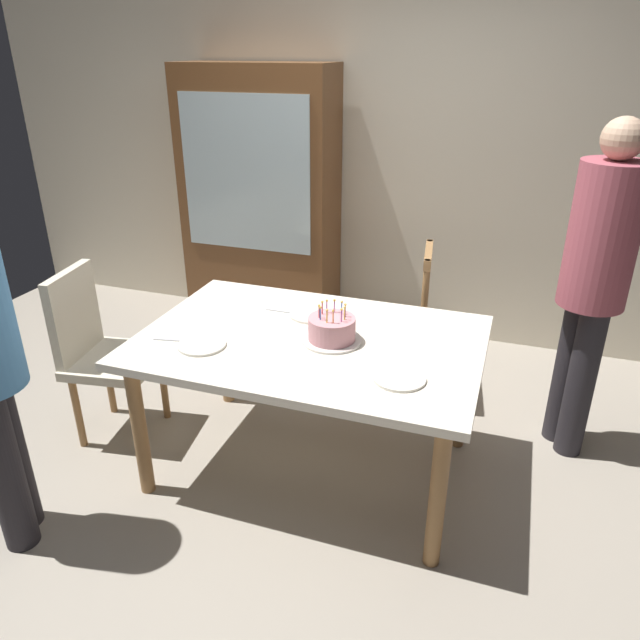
{
  "coord_description": "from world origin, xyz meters",
  "views": [
    {
      "loc": [
        0.86,
        -2.35,
        1.99
      ],
      "look_at": [
        0.05,
        0.0,
        0.85
      ],
      "focal_mm": 33.31,
      "sensor_mm": 36.0,
      "label": 1
    }
  ],
  "objects_px": {
    "birthday_cake": "(332,330)",
    "china_cabinet": "(260,203)",
    "plate_near_celebrant": "(202,345)",
    "dining_table": "(310,353)",
    "chair_upholstered": "(98,346)",
    "plate_far_side": "(311,315)",
    "chair_spindle_back": "(394,326)",
    "person_guest": "(595,276)",
    "plate_near_guest": "(399,378)"
  },
  "relations": [
    {
      "from": "birthday_cake",
      "to": "china_cabinet",
      "type": "height_order",
      "value": "china_cabinet"
    },
    {
      "from": "plate_near_celebrant",
      "to": "person_guest",
      "type": "relative_size",
      "value": 0.13
    },
    {
      "from": "person_guest",
      "to": "plate_near_celebrant",
      "type": "bearing_deg",
      "value": -152.49
    },
    {
      "from": "birthday_cake",
      "to": "china_cabinet",
      "type": "distance_m",
      "value": 1.88
    },
    {
      "from": "plate_far_side",
      "to": "plate_near_guest",
      "type": "xyz_separation_m",
      "value": [
        0.56,
        -0.48,
        0.0
      ]
    },
    {
      "from": "birthday_cake",
      "to": "plate_near_celebrant",
      "type": "xyz_separation_m",
      "value": [
        -0.55,
        -0.24,
        -0.05
      ]
    },
    {
      "from": "chair_spindle_back",
      "to": "dining_table",
      "type": "bearing_deg",
      "value": -104.95
    },
    {
      "from": "plate_near_celebrant",
      "to": "chair_upholstered",
      "type": "distance_m",
      "value": 0.8
    },
    {
      "from": "dining_table",
      "to": "china_cabinet",
      "type": "relative_size",
      "value": 0.84
    },
    {
      "from": "dining_table",
      "to": "china_cabinet",
      "type": "xyz_separation_m",
      "value": [
        -0.95,
        1.56,
        0.29
      ]
    },
    {
      "from": "plate_near_celebrant",
      "to": "chair_spindle_back",
      "type": "relative_size",
      "value": 0.23
    },
    {
      "from": "plate_far_side",
      "to": "person_guest",
      "type": "bearing_deg",
      "value": 16.58
    },
    {
      "from": "chair_upholstered",
      "to": "plate_near_guest",
      "type": "bearing_deg",
      "value": -6.18
    },
    {
      "from": "plate_near_guest",
      "to": "chair_spindle_back",
      "type": "height_order",
      "value": "chair_spindle_back"
    },
    {
      "from": "plate_far_side",
      "to": "chair_spindle_back",
      "type": "bearing_deg",
      "value": 63.43
    },
    {
      "from": "plate_near_celebrant",
      "to": "birthday_cake",
      "type": "bearing_deg",
      "value": 24.13
    },
    {
      "from": "person_guest",
      "to": "chair_spindle_back",
      "type": "bearing_deg",
      "value": 167.44
    },
    {
      "from": "chair_upholstered",
      "to": "person_guest",
      "type": "bearing_deg",
      "value": 15.97
    },
    {
      "from": "person_guest",
      "to": "chair_upholstered",
      "type": "bearing_deg",
      "value": -164.03
    },
    {
      "from": "birthday_cake",
      "to": "plate_near_guest",
      "type": "height_order",
      "value": "birthday_cake"
    },
    {
      "from": "plate_near_guest",
      "to": "chair_upholstered",
      "type": "bearing_deg",
      "value": 173.82
    },
    {
      "from": "dining_table",
      "to": "chair_upholstered",
      "type": "relative_size",
      "value": 1.68
    },
    {
      "from": "plate_near_celebrant",
      "to": "plate_far_side",
      "type": "distance_m",
      "value": 0.6
    },
    {
      "from": "plate_near_celebrant",
      "to": "chair_upholstered",
      "type": "relative_size",
      "value": 0.23
    },
    {
      "from": "person_guest",
      "to": "china_cabinet",
      "type": "bearing_deg",
      "value": 157.09
    },
    {
      "from": "chair_upholstered",
      "to": "china_cabinet",
      "type": "distance_m",
      "value": 1.69
    },
    {
      "from": "dining_table",
      "to": "plate_near_celebrant",
      "type": "height_order",
      "value": "plate_near_celebrant"
    },
    {
      "from": "plate_near_guest",
      "to": "china_cabinet",
      "type": "distance_m",
      "value": 2.3
    },
    {
      "from": "chair_spindle_back",
      "to": "china_cabinet",
      "type": "relative_size",
      "value": 0.5
    },
    {
      "from": "plate_near_celebrant",
      "to": "plate_far_side",
      "type": "xyz_separation_m",
      "value": [
        0.36,
        0.48,
        0.0
      ]
    },
    {
      "from": "person_guest",
      "to": "china_cabinet",
      "type": "distance_m",
      "value": 2.37
    },
    {
      "from": "chair_spindle_back",
      "to": "china_cabinet",
      "type": "bearing_deg",
      "value": 149.27
    },
    {
      "from": "chair_spindle_back",
      "to": "plate_far_side",
      "type": "bearing_deg",
      "value": -116.57
    },
    {
      "from": "chair_upholstered",
      "to": "china_cabinet",
      "type": "height_order",
      "value": "china_cabinet"
    },
    {
      "from": "birthday_cake",
      "to": "person_guest",
      "type": "relative_size",
      "value": 0.16
    },
    {
      "from": "china_cabinet",
      "to": "plate_near_celebrant",
      "type": "bearing_deg",
      "value": -74.28
    },
    {
      "from": "plate_near_guest",
      "to": "chair_upholstered",
      "type": "relative_size",
      "value": 0.23
    },
    {
      "from": "plate_far_side",
      "to": "person_guest",
      "type": "xyz_separation_m",
      "value": [
        1.32,
        0.39,
        0.23
      ]
    },
    {
      "from": "birthday_cake",
      "to": "plate_near_guest",
      "type": "relative_size",
      "value": 1.27
    },
    {
      "from": "birthday_cake",
      "to": "chair_upholstered",
      "type": "distance_m",
      "value": 1.32
    },
    {
      "from": "chair_upholstered",
      "to": "person_guest",
      "type": "distance_m",
      "value": 2.56
    },
    {
      "from": "dining_table",
      "to": "person_guest",
      "type": "distance_m",
      "value": 1.43
    },
    {
      "from": "dining_table",
      "to": "birthday_cake",
      "type": "distance_m",
      "value": 0.18
    },
    {
      "from": "chair_spindle_back",
      "to": "person_guest",
      "type": "height_order",
      "value": "person_guest"
    },
    {
      "from": "chair_spindle_back",
      "to": "chair_upholstered",
      "type": "relative_size",
      "value": 1.0
    },
    {
      "from": "plate_near_celebrant",
      "to": "plate_near_guest",
      "type": "bearing_deg",
      "value": 0.0
    },
    {
      "from": "dining_table",
      "to": "chair_upholstered",
      "type": "bearing_deg",
      "value": -177.08
    },
    {
      "from": "birthday_cake",
      "to": "china_cabinet",
      "type": "bearing_deg",
      "value": 124.13
    },
    {
      "from": "chair_spindle_back",
      "to": "chair_upholstered",
      "type": "xyz_separation_m",
      "value": [
        -1.42,
        -0.92,
        0.07
      ]
    },
    {
      "from": "chair_upholstered",
      "to": "person_guest",
      "type": "relative_size",
      "value": 0.55
    }
  ]
}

